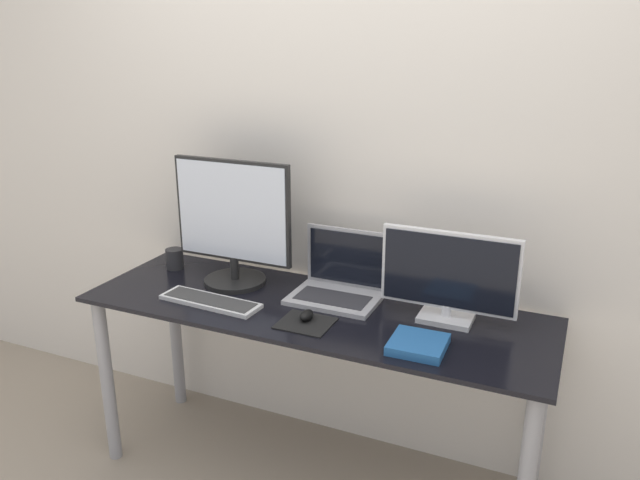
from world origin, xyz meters
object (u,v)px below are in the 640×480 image
Objects in this scene: mouse at (306,315)px; monitor_left at (233,224)px; mug at (175,259)px; keyboard at (210,301)px; monitor_right at (449,276)px; laptop at (340,281)px; book at (418,344)px.

monitor_left is at bearing 153.67° from mouse.
mouse is 0.82× the size of mug.
mouse is (0.41, 0.01, 0.01)m from keyboard.
mug is at bearing 173.89° from monitor_left.
keyboard is (-0.87, -0.22, -0.16)m from monitor_right.
laptop is at bearing 32.25° from keyboard.
mug is (-0.33, 0.04, -0.21)m from monitor_left.
monitor_right is 5.47× the size of mug.
monitor_left is 7.09× the size of mouse.
mouse is (-0.02, -0.26, -0.04)m from laptop.
monitor_right is 1.19× the size of keyboard.
monitor_left is 0.50m from laptop.
monitor_right is 0.92m from keyboard.
mouse is at bearing -155.27° from monitor_right.
book is (-0.03, -0.25, -0.16)m from monitor_right.
keyboard is (-0.43, -0.27, -0.05)m from laptop.
monitor_left reaches higher than monitor_right.
keyboard is at bearing 177.98° from book.
mouse reaches higher than keyboard.
mouse is (-0.46, -0.21, -0.15)m from monitor_right.
mouse is 0.43m from book.
book is (0.84, -0.03, 0.01)m from keyboard.
monitor_right is at bearing 0.01° from monitor_left.
monitor_right is 0.46m from laptop.
mug is at bearing 161.97° from mouse.
mouse is at bearing -26.33° from monitor_left.
laptop is at bearing 143.39° from book.
laptop reaches higher than book.
monitor_left is 0.54m from mouse.
keyboard is 0.41m from mouse.
monitor_left reaches higher than keyboard.
monitor_right reaches higher than mug.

